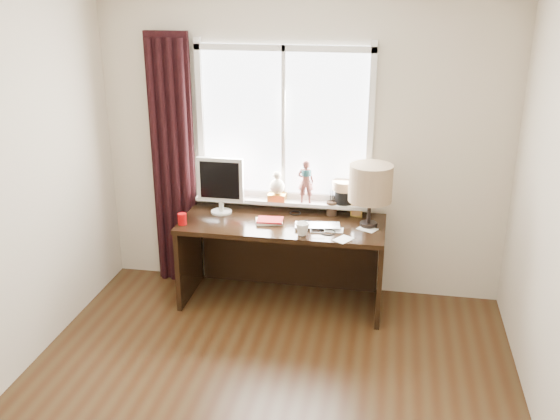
% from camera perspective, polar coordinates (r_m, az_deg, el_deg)
% --- Properties ---
extents(wall_back, '(3.50, 0.00, 2.60)m').
position_cam_1_polar(wall_back, '(5.35, 1.99, 5.77)').
color(wall_back, beige).
rests_on(wall_back, ground).
extents(laptop, '(0.39, 0.28, 0.03)m').
position_cam_1_polar(laptop, '(5.07, 3.48, -1.48)').
color(laptop, silver).
rests_on(laptop, desk).
extents(mug, '(0.15, 0.15, 0.11)m').
position_cam_1_polar(mug, '(4.91, 2.05, -1.71)').
color(mug, white).
rests_on(mug, desk).
extents(red_cup, '(0.07, 0.07, 0.09)m').
position_cam_1_polar(red_cup, '(5.18, -8.93, -0.82)').
color(red_cup, '#A30405').
rests_on(red_cup, desk).
extents(window, '(1.52, 0.20, 1.40)m').
position_cam_1_polar(window, '(5.31, 0.63, 5.79)').
color(window, white).
rests_on(window, ground).
extents(curtain, '(0.38, 0.09, 2.25)m').
position_cam_1_polar(curtain, '(5.58, -9.78, 4.15)').
color(curtain, black).
rests_on(curtain, floor).
extents(desk, '(1.70, 0.70, 0.75)m').
position_cam_1_polar(desk, '(5.37, 0.40, -3.14)').
color(desk, black).
rests_on(desk, floor).
extents(monitor, '(0.40, 0.18, 0.49)m').
position_cam_1_polar(monitor, '(5.32, -5.48, 2.56)').
color(monitor, beige).
rests_on(monitor, desk).
extents(notebook_stack, '(0.25, 0.21, 0.03)m').
position_cam_1_polar(notebook_stack, '(5.17, -0.97, -0.99)').
color(notebook_stack, beige).
rests_on(notebook_stack, desk).
extents(brush_holder, '(0.09, 0.09, 0.25)m').
position_cam_1_polar(brush_holder, '(5.33, 4.75, 0.17)').
color(brush_holder, black).
rests_on(brush_holder, desk).
extents(icon_frame, '(0.10, 0.04, 0.13)m').
position_cam_1_polar(icon_frame, '(5.32, 7.00, 0.05)').
color(icon_frame, gold).
rests_on(icon_frame, desk).
extents(table_lamp, '(0.35, 0.35, 0.52)m').
position_cam_1_polar(table_lamp, '(5.03, 8.28, 2.39)').
color(table_lamp, black).
rests_on(table_lamp, desk).
extents(loose_papers, '(0.43, 0.42, 0.00)m').
position_cam_1_polar(loose_papers, '(5.00, 6.26, -2.07)').
color(loose_papers, white).
rests_on(loose_papers, desk).
extents(desk_cables, '(0.46, 0.51, 0.01)m').
position_cam_1_polar(desk_cables, '(5.14, 3.00, -1.29)').
color(desk_cables, black).
rests_on(desk_cables, desk).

